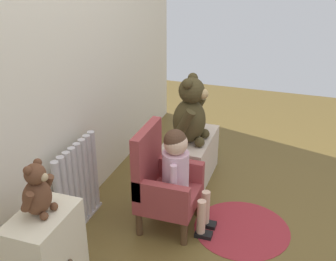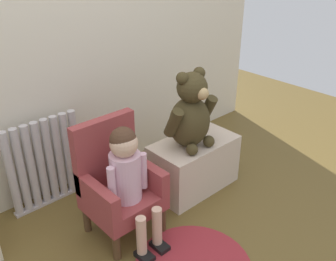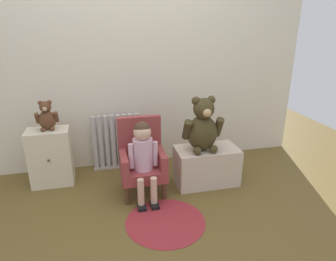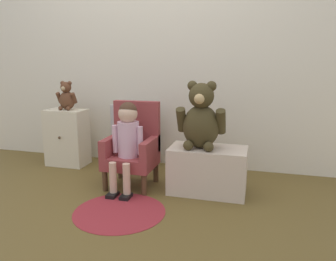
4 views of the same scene
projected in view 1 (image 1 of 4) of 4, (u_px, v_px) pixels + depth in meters
ground_plane at (231, 240)px, 2.68m from camera, size 6.00×6.00×0.00m
back_wall at (59, 40)px, 2.50m from camera, size 3.80×0.05×2.40m
radiator at (78, 187)px, 2.71m from camera, size 0.50×0.05×0.59m
small_dresser at (48, 260)px, 2.12m from camera, size 0.38×0.27×0.55m
child_armchair at (163, 182)px, 2.71m from camera, size 0.39×0.36×0.69m
child_figure at (179, 167)px, 2.63m from camera, size 0.25×0.35×0.70m
low_bench at (190, 158)px, 3.30m from camera, size 0.59×0.33×0.36m
large_teddy_bear at (190, 113)px, 3.08m from camera, size 0.37×0.26×0.51m
small_teddy_bear at (37, 191)px, 1.97m from camera, size 0.20×0.14×0.27m
floor_rug at (242, 229)px, 2.78m from camera, size 0.63×0.63×0.01m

